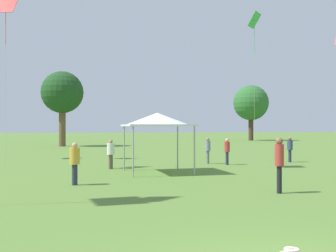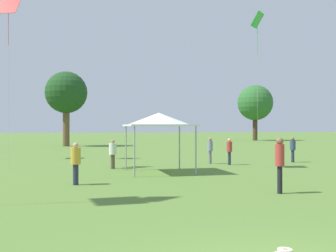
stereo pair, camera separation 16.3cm
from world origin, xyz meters
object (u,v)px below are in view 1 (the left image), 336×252
object	(u,v)px
canopy_tent	(157,120)
person_standing_3	(290,147)
person_standing_5	(227,149)
distant_tree_0	(62,93)
kite_0	(6,10)
person_standing_1	(75,160)
person_standing_2	(208,148)
distant_tree_1	(251,103)
person_standing_4	(111,152)
kite_6	(254,24)
person_standing_6	(279,159)

from	to	relation	value
canopy_tent	person_standing_3	bearing A→B (deg)	21.46
person_standing_5	distant_tree_0	distance (m)	27.29
kite_0	distant_tree_0	xyz separation A→B (m)	(2.05, 24.77, -2.14)
canopy_tent	kite_0	xyz separation A→B (m)	(-7.32, 2.98, 5.66)
distant_tree_0	person_standing_1	bearing A→B (deg)	-87.40
person_standing_2	kite_0	bearing A→B (deg)	-151.04
person_standing_5	canopy_tent	world-z (taller)	canopy_tent
person_standing_3	distant_tree_1	size ratio (longest dim) A/B	0.17
person_standing_4	kite_6	bearing A→B (deg)	131.33
person_standing_5	distant_tree_1	xyz separation A→B (m)	(19.40, 37.89, 5.20)
kite_0	kite_6	size ratio (longest dim) A/B	0.87
distant_tree_0	person_standing_3	bearing A→B (deg)	-58.98
distant_tree_0	distant_tree_1	xyz separation A→B (m)	(29.42, 13.04, 0.04)
person_standing_2	distant_tree_0	size ratio (longest dim) A/B	0.18
person_standing_1	person_standing_5	xyz separation A→B (m)	(8.62, 6.13, -0.03)
person_standing_6	kite_0	world-z (taller)	kite_0
person_standing_4	kite_6	world-z (taller)	kite_6
person_standing_6	distant_tree_0	xyz separation A→B (m)	(-8.02, 34.44, 4.93)
person_standing_1	canopy_tent	bearing A→B (deg)	8.30
person_standing_1	person_standing_6	distance (m)	7.46
person_standing_2	kite_6	xyz separation A→B (m)	(4.49, 3.01, 8.51)
person_standing_4	person_standing_5	world-z (taller)	person_standing_5
person_standing_5	kite_6	world-z (taller)	kite_6
distant_tree_0	kite_0	bearing A→B (deg)	-94.72
person_standing_5	distant_tree_0	world-z (taller)	distant_tree_0
person_standing_3	distant_tree_0	bearing A→B (deg)	-58.12
person_standing_4	kite_0	xyz separation A→B (m)	(-5.29, 0.75, 7.31)
person_standing_2	kite_6	size ratio (longest dim) A/B	0.15
kite_0	person_standing_3	bearing A→B (deg)	65.59
person_standing_1	person_standing_6	xyz separation A→B (m)	(6.61, -3.46, 0.20)
person_standing_2	kite_6	distance (m)	10.08
person_standing_3	person_standing_5	distance (m)	4.54
person_standing_6	distant_tree_1	world-z (taller)	distant_tree_1
distant_tree_0	person_standing_5	bearing A→B (deg)	-68.02
person_standing_2	distant_tree_1	world-z (taller)	distant_tree_1
person_standing_1	person_standing_2	size ratio (longest dim) A/B	1.03
person_standing_3	person_standing_6	distance (m)	12.19
person_standing_6	kite_6	world-z (taller)	kite_6
person_standing_3	person_standing_4	world-z (taller)	person_standing_3
person_standing_3	distant_tree_0	size ratio (longest dim) A/B	0.18
person_standing_2	kite_0	size ratio (longest dim) A/B	0.18
person_standing_4	distant_tree_1	size ratio (longest dim) A/B	0.17
kite_6	distant_tree_1	world-z (taller)	kite_6
person_standing_3	person_standing_4	size ratio (longest dim) A/B	1.02
person_standing_4	kite_6	xyz separation A→B (m)	(10.40, 4.59, 8.55)
person_standing_1	person_standing_4	xyz separation A→B (m)	(1.84, 5.46, -0.05)
kite_0	person_standing_1	bearing A→B (deg)	2.44
person_standing_1	distant_tree_1	size ratio (longest dim) A/B	0.18
distant_tree_1	kite_6	bearing A→B (deg)	-114.90
person_standing_6	kite_0	distance (m)	15.64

